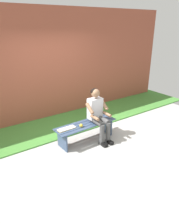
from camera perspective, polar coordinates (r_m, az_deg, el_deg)
ground_plane at (r=4.07m, az=-5.46°, el=-17.78°), size 10.00×7.00×0.04m
grass_strip at (r=6.35m, az=-8.52°, el=-1.76°), size 9.00×2.23×0.03m
brick_wall at (r=6.06m, az=-15.35°, el=11.53°), size 9.50×0.24×3.05m
bench_near at (r=5.05m, az=-0.98°, el=-4.27°), size 1.54×0.49×0.44m
person_seated at (r=4.97m, az=2.28°, el=-0.25°), size 0.50×0.69×1.24m
apple at (r=4.83m, az=-2.26°, el=-3.63°), size 0.08×0.08×0.08m
book_open at (r=4.77m, az=-6.15°, el=-4.48°), size 0.42×0.17×0.02m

